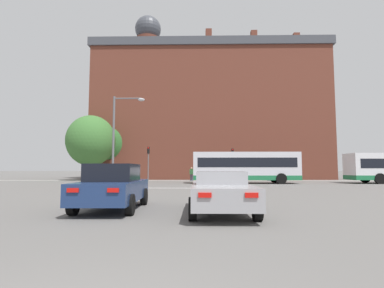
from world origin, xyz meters
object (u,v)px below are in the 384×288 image
at_px(car_roadster_right, 221,192).
at_px(street_lamp_junction, 119,131).
at_px(traffic_light_far_left, 148,158).
at_px(pedestrian_walking_west, 268,173).
at_px(car_saloon_left, 113,187).
at_px(pedestrian_walking_east, 191,173).
at_px(bus_crossing_lead, 245,167).
at_px(pedestrian_waiting, 123,173).
at_px(traffic_light_far_right, 233,159).

bearing_deg(car_roadster_right, street_lamp_junction, 118.20).
height_order(traffic_light_far_left, pedestrian_walking_west, traffic_light_far_left).
xyz_separation_m(car_saloon_left, car_roadster_right, (3.67, -0.75, -0.12)).
bearing_deg(street_lamp_junction, pedestrian_walking_east, 69.54).
xyz_separation_m(pedestrian_walking_east, pedestrian_walking_west, (9.13, 0.40, 0.03)).
height_order(traffic_light_far_left, street_lamp_junction, street_lamp_junction).
bearing_deg(car_saloon_left, pedestrian_walking_west, 64.70).
relative_size(car_saloon_left, street_lamp_junction, 0.64).
height_order(car_saloon_left, pedestrian_walking_east, pedestrian_walking_east).
distance_m(car_saloon_left, bus_crossing_lead, 20.35).
distance_m(car_roadster_right, street_lamp_junction, 14.24).
height_order(car_roadster_right, bus_crossing_lead, bus_crossing_lead).
height_order(traffic_light_far_left, pedestrian_walking_east, traffic_light_far_left).
bearing_deg(bus_crossing_lead, street_lamp_junction, -54.41).
relative_size(car_roadster_right, pedestrian_waiting, 2.84).
xyz_separation_m(pedestrian_waiting, pedestrian_walking_west, (17.44, -0.45, -0.00)).
relative_size(car_saloon_left, pedestrian_walking_east, 2.73).
bearing_deg(bus_crossing_lead, traffic_light_far_left, -119.25).
distance_m(car_saloon_left, pedestrian_walking_east, 25.07).
bearing_deg(pedestrian_waiting, bus_crossing_lead, -75.81).
bearing_deg(traffic_light_far_right, pedestrian_walking_east, -177.66).
bearing_deg(car_saloon_left, traffic_light_far_right, 73.02).
relative_size(street_lamp_junction, pedestrian_walking_west, 4.12).
height_order(car_roadster_right, pedestrian_walking_east, pedestrian_walking_east).
height_order(pedestrian_waiting, pedestrian_walking_west, pedestrian_waiting).
relative_size(car_saloon_left, bus_crossing_lead, 0.43).
bearing_deg(bus_crossing_lead, pedestrian_walking_west, 149.98).
xyz_separation_m(car_roadster_right, traffic_light_far_left, (-6.56, 25.48, 2.04)).
relative_size(car_roadster_right, traffic_light_far_right, 1.23).
distance_m(bus_crossing_lead, traffic_light_far_right, 6.39).
height_order(street_lamp_junction, pedestrian_walking_east, street_lamp_junction).
bearing_deg(pedestrian_waiting, traffic_light_far_right, -51.71).
bearing_deg(car_roadster_right, pedestrian_waiting, 110.18).
bearing_deg(street_lamp_junction, bus_crossing_lead, 35.59).
bearing_deg(traffic_light_far_left, car_saloon_left, -83.35).
distance_m(car_saloon_left, traffic_light_far_right, 26.21).
relative_size(traffic_light_far_right, pedestrian_walking_east, 2.38).
bearing_deg(car_saloon_left, street_lamp_junction, 102.81).
xyz_separation_m(street_lamp_junction, pedestrian_waiting, (-3.25, 14.41, -3.24)).
relative_size(car_saloon_left, pedestrian_waiting, 2.64).
xyz_separation_m(traffic_light_far_right, pedestrian_walking_east, (-4.89, -0.20, -1.66)).
height_order(car_saloon_left, car_roadster_right, car_saloon_left).
xyz_separation_m(bus_crossing_lead, pedestrian_walking_east, (-5.37, 6.10, -0.68)).
bearing_deg(street_lamp_junction, traffic_light_far_left, 90.15).
distance_m(traffic_light_far_right, traffic_light_far_left, 10.00).
relative_size(bus_crossing_lead, pedestrian_walking_west, 6.14).
bearing_deg(pedestrian_walking_west, traffic_light_far_left, 45.46).
distance_m(car_saloon_left, car_roadster_right, 3.75).
bearing_deg(car_saloon_left, pedestrian_waiting, 102.07).
distance_m(car_roadster_right, traffic_light_far_right, 26.21).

